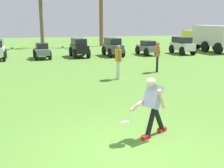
{
  "coord_description": "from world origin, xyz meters",
  "views": [
    {
      "loc": [
        -1.73,
        -5.06,
        2.66
      ],
      "look_at": [
        0.25,
        2.37,
        0.9
      ],
      "focal_mm": 45.0,
      "sensor_mm": 36.0,
      "label": 1
    }
  ],
  "objects_px": {
    "teammate_deep": "(118,59)",
    "parked_car_slot_g": "(182,45)",
    "parked_car_slot_f": "(147,48)",
    "box_truck": "(207,37)",
    "parked_car_slot_e": "(113,46)",
    "palm_tree_far_left": "(41,14)",
    "frisbee_in_flight": "(126,122)",
    "palm_tree_left_of_centre": "(101,5)",
    "parked_car_slot_d": "(79,47)",
    "frisbee_thrower": "(153,104)",
    "parked_car_slot_c": "(42,51)",
    "teammate_near_sideline": "(158,54)"
  },
  "relations": [
    {
      "from": "teammate_deep",
      "to": "parked_car_slot_g",
      "type": "xyz_separation_m",
      "value": [
        7.65,
        8.1,
        -0.22
      ]
    },
    {
      "from": "parked_car_slot_f",
      "to": "parked_car_slot_g",
      "type": "distance_m",
      "value": 2.94
    },
    {
      "from": "box_truck",
      "to": "parked_car_slot_e",
      "type": "bearing_deg",
      "value": -172.2
    },
    {
      "from": "palm_tree_far_left",
      "to": "box_truck",
      "type": "bearing_deg",
      "value": -26.94
    },
    {
      "from": "frisbee_in_flight",
      "to": "palm_tree_left_of_centre",
      "type": "bearing_deg",
      "value": 78.47
    },
    {
      "from": "parked_car_slot_d",
      "to": "parked_car_slot_f",
      "type": "relative_size",
      "value": 1.08
    },
    {
      "from": "palm_tree_left_of_centre",
      "to": "parked_car_slot_d",
      "type": "bearing_deg",
      "value": -113.35
    },
    {
      "from": "frisbee_thrower",
      "to": "parked_car_slot_d",
      "type": "xyz_separation_m",
      "value": [
        0.5,
        14.87,
        -0.08
      ]
    },
    {
      "from": "parked_car_slot_f",
      "to": "palm_tree_far_left",
      "type": "relative_size",
      "value": 0.43
    },
    {
      "from": "teammate_deep",
      "to": "parked_car_slot_c",
      "type": "bearing_deg",
      "value": 111.74
    },
    {
      "from": "parked_car_slot_g",
      "to": "teammate_near_sideline",
      "type": "bearing_deg",
      "value": -126.95
    },
    {
      "from": "parked_car_slot_g",
      "to": "box_truck",
      "type": "distance_m",
      "value": 3.47
    },
    {
      "from": "palm_tree_far_left",
      "to": "teammate_near_sideline",
      "type": "bearing_deg",
      "value": -70.42
    },
    {
      "from": "frisbee_thrower",
      "to": "parked_car_slot_c",
      "type": "height_order",
      "value": "frisbee_thrower"
    },
    {
      "from": "palm_tree_far_left",
      "to": "parked_car_slot_c",
      "type": "bearing_deg",
      "value": -91.69
    },
    {
      "from": "frisbee_thrower",
      "to": "palm_tree_far_left",
      "type": "height_order",
      "value": "palm_tree_far_left"
    },
    {
      "from": "parked_car_slot_d",
      "to": "box_truck",
      "type": "distance_m",
      "value": 11.41
    },
    {
      "from": "frisbee_in_flight",
      "to": "parked_car_slot_c",
      "type": "distance_m",
      "value": 14.82
    },
    {
      "from": "frisbee_thrower",
      "to": "palm_tree_left_of_centre",
      "type": "relative_size",
      "value": 0.19
    },
    {
      "from": "teammate_deep",
      "to": "box_truck",
      "type": "bearing_deg",
      "value": 41.27
    },
    {
      "from": "parked_car_slot_c",
      "to": "palm_tree_far_left",
      "type": "xyz_separation_m",
      "value": [
        0.25,
        8.38,
        2.66
      ]
    },
    {
      "from": "parked_car_slot_f",
      "to": "palm_tree_left_of_centre",
      "type": "bearing_deg",
      "value": 101.65
    },
    {
      "from": "parked_car_slot_g",
      "to": "parked_car_slot_d",
      "type": "bearing_deg",
      "value": 177.92
    },
    {
      "from": "parked_car_slot_g",
      "to": "palm_tree_far_left",
      "type": "height_order",
      "value": "palm_tree_far_left"
    },
    {
      "from": "frisbee_thrower",
      "to": "teammate_deep",
      "type": "distance_m",
      "value": 6.56
    },
    {
      "from": "parked_car_slot_f",
      "to": "frisbee_in_flight",
      "type": "bearing_deg",
      "value": -113.63
    },
    {
      "from": "frisbee_thrower",
      "to": "teammate_deep",
      "type": "relative_size",
      "value": 0.91
    },
    {
      "from": "parked_car_slot_g",
      "to": "palm_tree_far_left",
      "type": "relative_size",
      "value": 0.46
    },
    {
      "from": "palm_tree_left_of_centre",
      "to": "box_truck",
      "type": "bearing_deg",
      "value": -42.33
    },
    {
      "from": "frisbee_in_flight",
      "to": "parked_car_slot_d",
      "type": "xyz_separation_m",
      "value": [
        1.21,
        15.05,
        0.23
      ]
    },
    {
      "from": "teammate_deep",
      "to": "palm_tree_left_of_centre",
      "type": "bearing_deg",
      "value": 79.82
    },
    {
      "from": "parked_car_slot_c",
      "to": "box_truck",
      "type": "bearing_deg",
      "value": 5.61
    },
    {
      "from": "teammate_near_sideline",
      "to": "parked_car_slot_f",
      "type": "relative_size",
      "value": 0.69
    },
    {
      "from": "frisbee_in_flight",
      "to": "teammate_deep",
      "type": "distance_m",
      "value": 6.89
    },
    {
      "from": "teammate_deep",
      "to": "parked_car_slot_d",
      "type": "distance_m",
      "value": 8.42
    },
    {
      "from": "frisbee_in_flight",
      "to": "parked_car_slot_e",
      "type": "bearing_deg",
      "value": 75.96
    },
    {
      "from": "parked_car_slot_d",
      "to": "box_truck",
      "type": "xyz_separation_m",
      "value": [
        11.35,
        1.07,
        0.51
      ]
    },
    {
      "from": "teammate_near_sideline",
      "to": "palm_tree_far_left",
      "type": "xyz_separation_m",
      "value": [
        -5.43,
        15.28,
        2.29
      ]
    },
    {
      "from": "box_truck",
      "to": "palm_tree_left_of_centre",
      "type": "distance_m",
      "value": 10.96
    },
    {
      "from": "parked_car_slot_d",
      "to": "palm_tree_far_left",
      "type": "relative_size",
      "value": 0.47
    },
    {
      "from": "frisbee_in_flight",
      "to": "parked_car_slot_c",
      "type": "relative_size",
      "value": 0.16
    },
    {
      "from": "parked_car_slot_f",
      "to": "palm_tree_far_left",
      "type": "height_order",
      "value": "palm_tree_far_left"
    },
    {
      "from": "frisbee_thrower",
      "to": "parked_car_slot_g",
      "type": "height_order",
      "value": "frisbee_thrower"
    },
    {
      "from": "parked_car_slot_c",
      "to": "parked_car_slot_f",
      "type": "height_order",
      "value": "same"
    },
    {
      "from": "parked_car_slot_e",
      "to": "box_truck",
      "type": "height_order",
      "value": "box_truck"
    },
    {
      "from": "frisbee_thrower",
      "to": "parked_car_slot_f",
      "type": "xyz_separation_m",
      "value": [
        5.78,
        14.64,
        -0.23
      ]
    },
    {
      "from": "parked_car_slot_c",
      "to": "parked_car_slot_e",
      "type": "relative_size",
      "value": 0.93
    },
    {
      "from": "parked_car_slot_f",
      "to": "palm_tree_far_left",
      "type": "xyz_separation_m",
      "value": [
        -7.7,
        8.31,
        2.66
      ]
    },
    {
      "from": "frisbee_thrower",
      "to": "parked_car_slot_c",
      "type": "bearing_deg",
      "value": 98.47
    },
    {
      "from": "teammate_near_sideline",
      "to": "parked_car_slot_d",
      "type": "bearing_deg",
      "value": 112.68
    }
  ]
}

